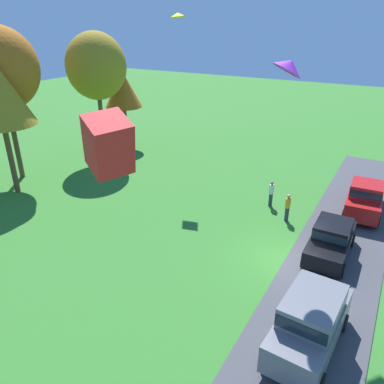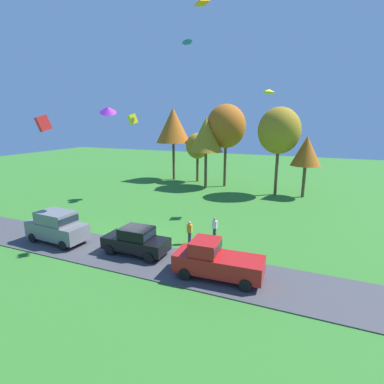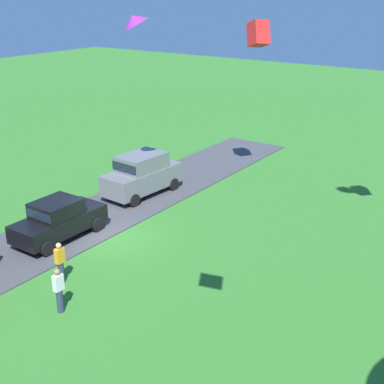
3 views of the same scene
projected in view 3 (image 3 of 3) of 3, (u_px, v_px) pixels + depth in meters
ground_plane at (108, 237)px, 24.58m from camera, size 120.00×120.00×0.00m
pavement_strip at (77, 226)px, 25.65m from camera, size 36.00×4.40×0.06m
car_suv_far_end at (142, 173)px, 29.07m from camera, size 4.71×2.29×2.28m
car_sedan_by_flagpole at (58, 218)px, 23.98m from camera, size 4.40×1.95×1.84m
person_beside_suv at (60, 263)px, 20.48m from camera, size 0.36×0.24×1.71m
person_on_lawn at (59, 290)px, 18.62m from camera, size 0.36×0.24×1.71m
kite_delta_high_left at (134, 20)px, 22.32m from camera, size 1.67×1.68×0.91m
kite_box_trailing_tail at (258, 34)px, 28.01m from camera, size 1.42×1.45×1.51m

